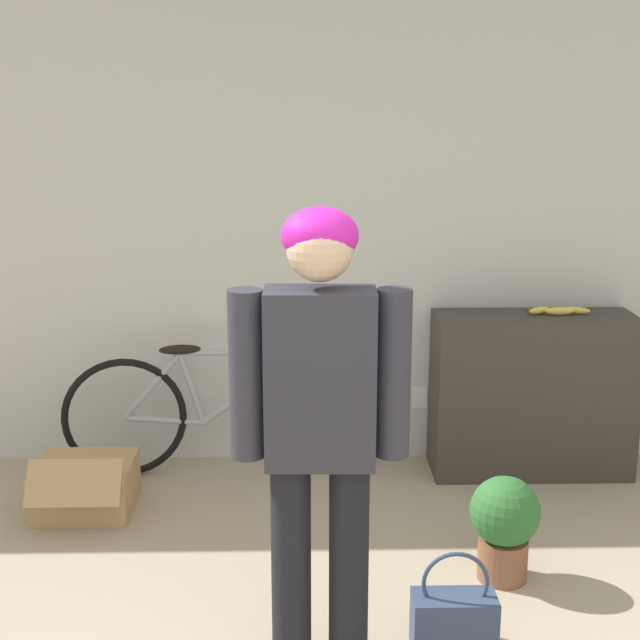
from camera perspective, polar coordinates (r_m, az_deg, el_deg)
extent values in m
cube|color=silver|center=(4.80, 0.12, 5.88)|extent=(8.00, 0.06, 2.60)
cube|color=white|center=(5.04, 6.41, -4.95)|extent=(0.08, 0.01, 0.12)
cube|color=#38332D|center=(4.93, 13.40, -4.65)|extent=(1.06, 0.38, 0.87)
cylinder|color=black|center=(3.19, -1.86, -15.72)|extent=(0.14, 0.14, 0.79)
cylinder|color=black|center=(3.20, 1.85, -15.69)|extent=(0.14, 0.14, 0.79)
cube|color=#2D2D38|center=(2.91, 0.00, -3.76)|extent=(0.37, 0.19, 0.60)
cylinder|color=#2D2D38|center=(2.91, -4.72, -3.50)|extent=(0.12, 0.12, 0.57)
cylinder|color=#2D2D38|center=(2.92, 4.71, -3.44)|extent=(0.12, 0.12, 0.57)
sphere|color=#DBB28E|center=(2.81, 0.00, 4.62)|extent=(0.21, 0.21, 0.21)
ellipsoid|color=#D11EAD|center=(2.82, -0.01, 5.43)|extent=(0.25, 0.23, 0.18)
torus|color=black|center=(4.87, -12.40, -6.14)|extent=(0.66, 0.12, 0.66)
torus|color=black|center=(4.91, 0.43, -5.62)|extent=(0.66, 0.12, 0.66)
cylinder|color=#999EA3|center=(4.87, -9.95, -6.34)|extent=(0.42, 0.09, 0.08)
cylinder|color=#999EA3|center=(4.81, -10.69, -4.15)|extent=(0.33, 0.08, 0.37)
cylinder|color=#999EA3|center=(4.81, -8.21, -4.35)|extent=(0.14, 0.05, 0.40)
cylinder|color=#999EA3|center=(4.82, -4.32, -4.29)|extent=(0.57, 0.11, 0.41)
cylinder|color=#999EA3|center=(4.76, -5.01, -2.06)|extent=(0.65, 0.12, 0.05)
cylinder|color=#999EA3|center=(4.85, -0.33, -3.83)|extent=(0.17, 0.05, 0.34)
cylinder|color=#999EA3|center=(4.79, -0.87, -1.64)|extent=(0.07, 0.04, 0.08)
cylinder|color=#999EA3|center=(4.78, -0.64, -1.29)|extent=(0.08, 0.46, 0.02)
ellipsoid|color=black|center=(4.75, -8.96, -1.88)|extent=(0.23, 0.11, 0.05)
ellipsoid|color=#EAD64C|center=(4.85, 15.07, 0.55)|extent=(0.15, 0.04, 0.04)
ellipsoid|color=#EAD64C|center=(4.84, 13.87, 0.60)|extent=(0.14, 0.09, 0.04)
ellipsoid|color=#EAD64C|center=(4.90, 16.13, 0.60)|extent=(0.14, 0.09, 0.04)
sphere|color=brown|center=(4.84, 13.21, 0.64)|extent=(0.02, 0.02, 0.02)
cube|color=#334260|center=(3.49, 8.56, -18.58)|extent=(0.31, 0.15, 0.21)
torus|color=#334260|center=(3.41, 8.67, -16.29)|extent=(0.25, 0.02, 0.25)
cube|color=tan|center=(4.61, -14.78, -10.23)|extent=(0.47, 0.42, 0.24)
cube|color=tan|center=(4.38, -15.50, -10.03)|extent=(0.44, 0.15, 0.19)
cylinder|color=brown|center=(3.97, 11.60, -14.72)|extent=(0.21, 0.21, 0.18)
sphere|color=#2D6B2D|center=(3.87, 11.76, -11.90)|extent=(0.29, 0.29, 0.29)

